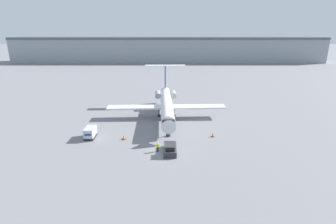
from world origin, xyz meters
TOP-DOWN VIEW (x-y plane):
  - ground_plane at (0.00, 0.00)m, footprint 600.00×600.00m
  - terminal_building at (0.00, 120.00)m, footprint 180.00×16.80m
  - airplane_main at (-0.48, 18.12)m, footprint 26.57×27.08m
  - pushback_tug at (0.19, 0.44)m, footprint 2.04×4.61m
  - luggage_cart at (-14.50, 6.38)m, footprint 1.69×3.13m
  - worker_near_tug at (-1.83, 0.76)m, footprint 0.40×0.24m
  - traffic_cone_left at (-8.25, 5.68)m, footprint 0.67×0.67m
  - traffic_cone_right at (8.25, 6.89)m, footprint 0.57×0.57m

SIDE VIEW (x-z plane):
  - ground_plane at x=0.00m, z-range 0.00..0.00m
  - traffic_cone_right at x=8.25m, z-range -0.02..0.80m
  - traffic_cone_left at x=-8.25m, z-range -0.02..0.81m
  - pushback_tug at x=0.19m, z-range -0.23..1.45m
  - worker_near_tug at x=-1.83m, z-range 0.03..1.66m
  - luggage_cart at x=-14.50m, z-range 0.00..2.02m
  - airplane_main at x=-0.48m, z-range -2.00..8.21m
  - terminal_building at x=0.00m, z-range 0.03..14.36m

